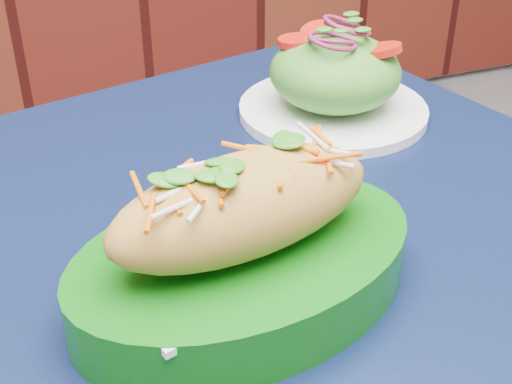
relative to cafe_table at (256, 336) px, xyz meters
name	(u,v)px	position (x,y,z in m)	size (l,w,h in m)	color
cafe_table	(256,336)	(0.00, 0.00, 0.00)	(0.96, 0.96, 0.75)	black
banh_mi_basket	(244,246)	(-0.03, -0.04, 0.14)	(0.31, 0.23, 0.13)	#0D5D0E
salad_plate	(335,79)	(0.19, 0.23, 0.13)	(0.22, 0.22, 0.11)	white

